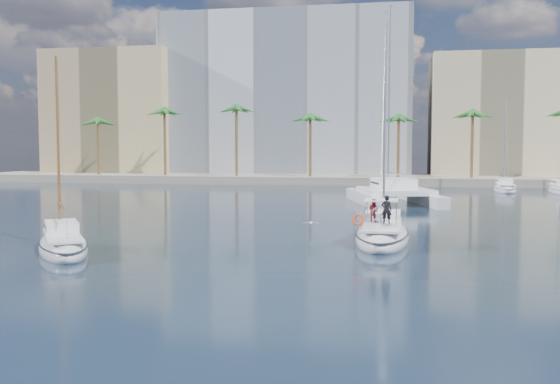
# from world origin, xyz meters

# --- Properties ---
(ground) EXTENTS (160.00, 160.00, 0.00)m
(ground) POSITION_xyz_m (0.00, 0.00, 0.00)
(ground) COLOR black
(ground) RESTS_ON ground
(quay) EXTENTS (120.00, 14.00, 1.20)m
(quay) POSITION_xyz_m (0.00, 61.00, 0.60)
(quay) COLOR gray
(quay) RESTS_ON ground
(building_modern) EXTENTS (42.00, 16.00, 28.00)m
(building_modern) POSITION_xyz_m (-12.00, 73.00, 14.00)
(building_modern) COLOR silver
(building_modern) RESTS_ON ground
(building_tan_left) EXTENTS (22.00, 14.00, 22.00)m
(building_tan_left) POSITION_xyz_m (-42.00, 69.00, 11.00)
(building_tan_left) COLOR tan
(building_tan_left) RESTS_ON ground
(building_beige) EXTENTS (20.00, 14.00, 20.00)m
(building_beige) POSITION_xyz_m (22.00, 70.00, 10.00)
(building_beige) COLOR beige
(building_beige) RESTS_ON ground
(palm_left) EXTENTS (3.60, 3.60, 12.30)m
(palm_left) POSITION_xyz_m (-34.00, 57.00, 10.28)
(palm_left) COLOR brown
(palm_left) RESTS_ON ground
(palm_centre) EXTENTS (3.60, 3.60, 12.30)m
(palm_centre) POSITION_xyz_m (0.00, 57.00, 10.28)
(palm_centre) COLOR brown
(palm_centre) RESTS_ON ground
(main_sloop) EXTENTS (3.30, 9.89, 14.61)m
(main_sloop) POSITION_xyz_m (5.54, 2.45, 0.48)
(main_sloop) COLOR silver
(main_sloop) RESTS_ON ground
(small_sloop) EXTENTS (6.36, 7.86, 11.21)m
(small_sloop) POSITION_xyz_m (-11.21, -4.46, 0.41)
(small_sloop) COLOR silver
(small_sloop) RESTS_ON ground
(catamaran) EXTENTS (10.13, 15.06, 19.86)m
(catamaran) POSITION_xyz_m (6.21, 27.73, 1.19)
(catamaran) COLOR silver
(catamaran) RESTS_ON ground
(seagull) EXTENTS (1.05, 0.45, 0.19)m
(seagull) POSITION_xyz_m (0.86, 5.44, 0.65)
(seagull) COLOR silver
(seagull) RESTS_ON ground
(moored_yacht_a) EXTENTS (3.37, 9.52, 11.90)m
(moored_yacht_a) POSITION_xyz_m (20.00, 47.00, 0.00)
(moored_yacht_a) COLOR silver
(moored_yacht_a) RESTS_ON ground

